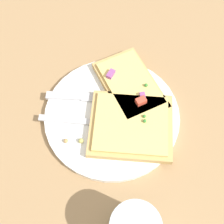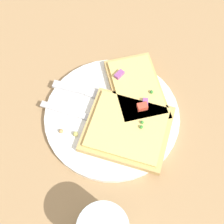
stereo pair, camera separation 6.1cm
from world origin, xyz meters
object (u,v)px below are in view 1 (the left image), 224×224
at_px(plate, 112,116).
at_px(knife, 85,97).
at_px(pizza_slice_corner, 130,85).
at_px(fork, 100,123).
at_px(pizza_slice_main, 131,125).

relative_size(plate, knife, 1.56).
distance_m(knife, pizza_slice_corner, 0.09).
distance_m(fork, knife, 0.07).
height_order(plate, fork, fork).
height_order(plate, knife, knife).
relative_size(fork, pizza_slice_corner, 1.13).
height_order(plate, pizza_slice_main, pizza_slice_main).
bearing_deg(fork, knife, 122.80).
xyz_separation_m(pizza_slice_main, pizza_slice_corner, (0.04, 0.08, 0.00)).
xyz_separation_m(plate, fork, (-0.03, -0.01, 0.01)).
xyz_separation_m(knife, pizza_slice_corner, (0.09, -0.02, 0.01)).
xyz_separation_m(fork, pizza_slice_main, (0.05, -0.04, 0.01)).
height_order(pizza_slice_main, pizza_slice_corner, pizza_slice_main).
bearing_deg(knife, plate, -32.31).
distance_m(fork, pizza_slice_main, 0.06).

